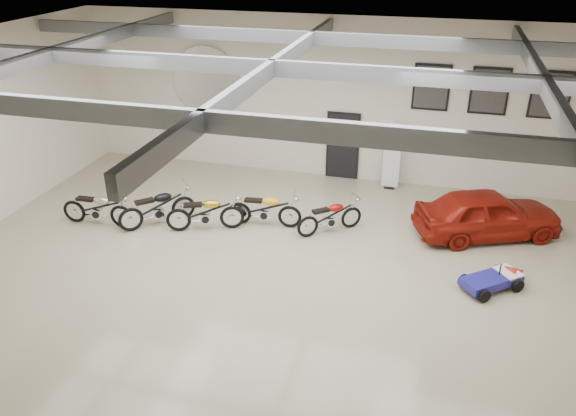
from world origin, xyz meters
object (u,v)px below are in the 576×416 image
(motorcycle_red, at_px, (330,216))
(vintage_car, at_px, (488,214))
(motorcycle_silver, at_px, (97,207))
(banner_stand, at_px, (392,159))
(motorcycle_black, at_px, (157,207))
(motorcycle_gold, at_px, (205,212))
(go_kart, at_px, (497,276))
(motorcycle_yellow, at_px, (264,208))

(motorcycle_red, xyz_separation_m, vintage_car, (3.95, 0.89, 0.16))
(motorcycle_silver, bearing_deg, motorcycle_red, 8.33)
(banner_stand, relative_size, motorcycle_black, 0.92)
(motorcycle_gold, bearing_deg, go_kart, -27.90)
(go_kart, distance_m, vintage_car, 2.46)
(go_kart, bearing_deg, vintage_car, 53.89)
(motorcycle_black, bearing_deg, motorcycle_red, -34.08)
(go_kart, bearing_deg, banner_stand, 81.44)
(motorcycle_red, bearing_deg, vintage_car, -26.09)
(motorcycle_gold, height_order, motorcycle_yellow, motorcycle_gold)
(banner_stand, relative_size, motorcycle_gold, 0.95)
(motorcycle_yellow, bearing_deg, motorcycle_black, -171.93)
(motorcycle_black, relative_size, motorcycle_red, 1.13)
(motorcycle_yellow, xyz_separation_m, motorcycle_red, (1.76, 0.10, -0.03))
(motorcycle_red, bearing_deg, motorcycle_black, 151.25)
(vintage_car, bearing_deg, motorcycle_red, 79.64)
(banner_stand, xyz_separation_m, vintage_car, (2.72, -2.36, -0.31))
(motorcycle_silver, relative_size, vintage_car, 0.53)
(banner_stand, xyz_separation_m, motorcycle_yellow, (-3.00, -3.35, -0.44))
(motorcycle_gold, relative_size, motorcycle_red, 1.09)
(motorcycle_silver, distance_m, vintage_car, 10.29)
(motorcycle_silver, height_order, vintage_car, vintage_car)
(motorcycle_black, height_order, motorcycle_yellow, motorcycle_black)
(motorcycle_silver, relative_size, motorcycle_red, 1.08)
(motorcycle_yellow, height_order, vintage_car, vintage_car)
(motorcycle_black, xyz_separation_m, motorcycle_red, (4.55, 0.81, -0.06))
(motorcycle_silver, height_order, motorcycle_gold, motorcycle_gold)
(motorcycle_black, xyz_separation_m, motorcycle_gold, (1.35, 0.08, -0.02))
(motorcycle_silver, relative_size, motorcycle_black, 0.96)
(motorcycle_yellow, bearing_deg, go_kart, -20.18)
(banner_stand, distance_m, go_kart, 5.62)
(motorcycle_silver, relative_size, motorcycle_yellow, 1.01)
(motorcycle_gold, bearing_deg, motorcycle_red, -8.68)
(motorcycle_silver, bearing_deg, motorcycle_black, 11.93)
(motorcycle_red, xyz_separation_m, go_kart, (4.08, -1.55, -0.17))
(motorcycle_silver, bearing_deg, motorcycle_yellow, 11.54)
(motorcycle_gold, distance_m, motorcycle_red, 3.29)
(motorcycle_black, bearing_deg, motorcycle_yellow, -29.83)
(motorcycle_silver, bearing_deg, banner_stand, 28.36)
(motorcycle_silver, height_order, go_kart, motorcycle_silver)
(motorcycle_black, bearing_deg, motorcycle_gold, -40.77)
(go_kart, bearing_deg, motorcycle_yellow, 126.78)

